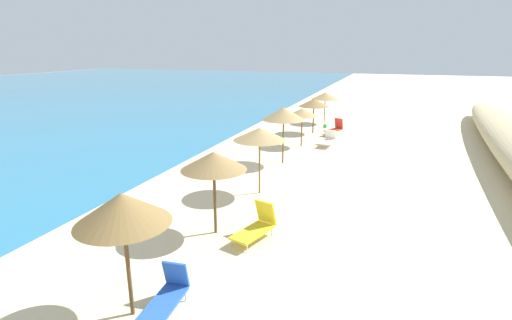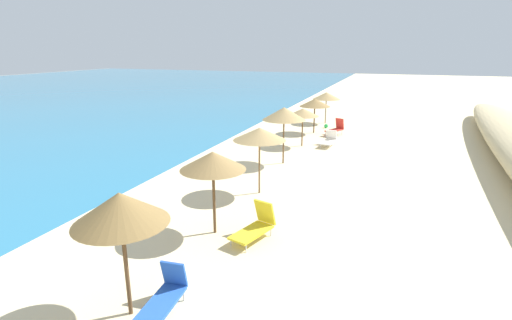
% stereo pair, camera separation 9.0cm
% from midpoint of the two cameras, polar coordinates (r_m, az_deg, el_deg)
% --- Properties ---
extents(ground_plane, '(160.00, 160.00, 0.00)m').
position_cam_midpoint_polar(ground_plane, '(18.74, 10.13, -2.19)').
color(ground_plane, beige).
extents(beach_umbrella_1, '(2.02, 2.02, 2.91)m').
position_cam_midpoint_polar(beach_umbrella_1, '(8.64, -19.24, -6.73)').
color(beach_umbrella_1, brown).
rests_on(beach_umbrella_1, ground_plane).
extents(beach_umbrella_2, '(2.07, 2.07, 2.72)m').
position_cam_midpoint_polar(beach_umbrella_2, '(12.10, -6.43, -0.15)').
color(beach_umbrella_2, brown).
rests_on(beach_umbrella_2, ground_plane).
extents(beach_umbrella_3, '(2.12, 2.12, 2.75)m').
position_cam_midpoint_polar(beach_umbrella_3, '(15.52, 0.36, 3.80)').
color(beach_umbrella_3, brown).
rests_on(beach_umbrella_3, ground_plane).
extents(beach_umbrella_4, '(2.19, 2.19, 2.93)m').
position_cam_midpoint_polar(beach_umbrella_4, '(19.83, 3.93, 6.77)').
color(beach_umbrella_4, brown).
rests_on(beach_umbrella_4, ground_plane).
extents(beach_umbrella_5, '(1.92, 1.92, 2.31)m').
position_cam_midpoint_polar(beach_umbrella_5, '(23.73, 6.66, 6.93)').
color(beach_umbrella_5, brown).
rests_on(beach_umbrella_5, ground_plane).
extents(beach_umbrella_6, '(2.13, 2.13, 2.41)m').
position_cam_midpoint_polar(beach_umbrella_6, '(27.71, 8.38, 8.29)').
color(beach_umbrella_6, brown).
rests_on(beach_umbrella_6, ground_plane).
extents(beach_umbrella_7, '(2.16, 2.16, 2.45)m').
position_cam_midpoint_polar(beach_umbrella_7, '(31.61, 10.02, 9.22)').
color(beach_umbrella_7, brown).
rests_on(beach_umbrella_7, ground_plane).
extents(lounge_chair_1, '(1.61, 0.82, 0.91)m').
position_cam_midpoint_polar(lounge_chair_1, '(24.31, 10.40, 2.88)').
color(lounge_chair_1, white).
rests_on(lounge_chair_1, ground_plane).
extents(lounge_chair_2, '(1.70, 0.74, 0.98)m').
position_cam_midpoint_polar(lounge_chair_2, '(9.53, -13.34, -18.93)').
color(lounge_chair_2, blue).
rests_on(lounge_chair_2, ground_plane).
extents(lounge_chair_3, '(1.58, 1.18, 1.12)m').
position_cam_midpoint_polar(lounge_chair_3, '(27.49, 11.36, 4.59)').
color(lounge_chair_3, red).
rests_on(lounge_chair_3, ground_plane).
extents(lounge_chair_4, '(1.75, 1.11, 1.13)m').
position_cam_midpoint_polar(lounge_chair_4, '(12.35, -0.10, -9.60)').
color(lounge_chair_4, yellow).
rests_on(lounge_chair_4, ground_plane).
extents(beach_ball, '(0.31, 0.31, 0.31)m').
position_cam_midpoint_polar(beach_ball, '(29.95, 9.98, 4.94)').
color(beach_ball, green).
rests_on(beach_ball, ground_plane).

